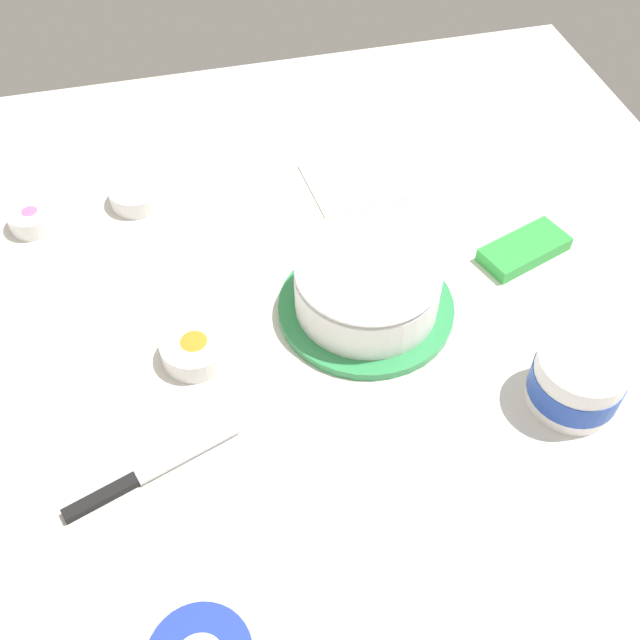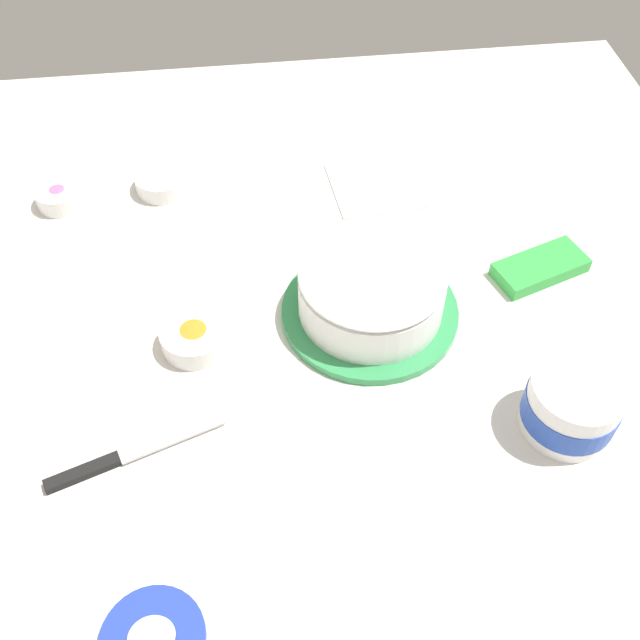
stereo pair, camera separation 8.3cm
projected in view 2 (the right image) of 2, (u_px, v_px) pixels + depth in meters
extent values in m
plane|color=silver|center=(292.00, 347.00, 1.07)|extent=(1.54, 1.54, 0.00)
cylinder|color=#339351|center=(370.00, 312.00, 1.11)|extent=(0.26, 0.26, 0.01)
cylinder|color=#DBB77A|center=(371.00, 296.00, 1.08)|extent=(0.19, 0.19, 0.06)
cylinder|color=white|center=(371.00, 294.00, 1.08)|extent=(0.21, 0.21, 0.07)
ellipsoid|color=white|center=(373.00, 274.00, 1.05)|extent=(0.21, 0.21, 0.03)
cylinder|color=white|center=(572.00, 405.00, 0.95)|extent=(0.12, 0.12, 0.09)
cylinder|color=#2347B2|center=(571.00, 407.00, 0.96)|extent=(0.12, 0.12, 0.04)
cylinder|color=white|center=(580.00, 388.00, 0.93)|extent=(0.10, 0.10, 0.01)
cylinder|color=#233DAD|center=(153.00, 639.00, 0.80)|extent=(0.12, 0.12, 0.01)
ellipsoid|color=white|center=(151.00, 637.00, 0.80)|extent=(0.05, 0.05, 0.01)
cube|color=silver|center=(172.00, 437.00, 0.97)|extent=(0.14, 0.07, 0.00)
cube|color=black|center=(83.00, 473.00, 0.93)|extent=(0.10, 0.05, 0.01)
cylinder|color=white|center=(194.00, 337.00, 1.06)|extent=(0.10, 0.10, 0.03)
cylinder|color=orange|center=(194.00, 336.00, 1.06)|extent=(0.08, 0.08, 0.01)
ellipsoid|color=orange|center=(194.00, 333.00, 1.05)|extent=(0.07, 0.07, 0.02)
cylinder|color=white|center=(163.00, 181.00, 1.29)|extent=(0.09, 0.09, 0.03)
cylinder|color=yellow|center=(163.00, 182.00, 1.29)|extent=(0.08, 0.08, 0.01)
ellipsoid|color=yellow|center=(162.00, 179.00, 1.29)|extent=(0.07, 0.07, 0.02)
cylinder|color=white|center=(59.00, 197.00, 1.26)|extent=(0.08, 0.08, 0.03)
cylinder|color=pink|center=(59.00, 196.00, 1.26)|extent=(0.06, 0.06, 0.01)
ellipsoid|color=pink|center=(58.00, 193.00, 1.26)|extent=(0.05, 0.05, 0.02)
cube|color=green|center=(540.00, 267.00, 1.16)|extent=(0.16, 0.11, 0.02)
cube|color=white|center=(375.00, 185.00, 1.30)|extent=(0.16, 0.16, 0.01)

